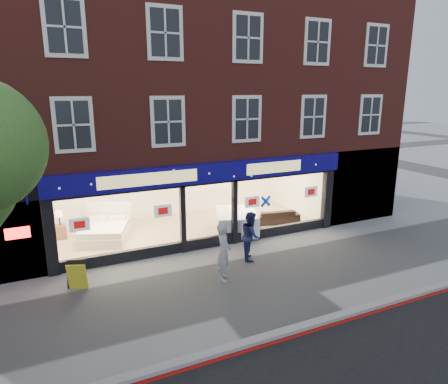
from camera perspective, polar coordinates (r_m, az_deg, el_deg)
ground at (r=12.92m, az=3.36°, el=-12.51°), size 120.00×120.00×0.00m
kerb_line at (r=10.67m, az=11.72°, el=-19.11°), size 60.00×0.10×0.01m
kerb_stone at (r=10.77m, az=11.07°, el=-18.37°), size 60.00×0.25×0.12m
showroom_floor at (r=17.32m, az=-4.92°, el=-5.18°), size 11.00×4.50×0.10m
building at (r=17.93m, az=-7.39°, el=16.94°), size 19.00×8.26×10.30m
display_bed at (r=16.54m, az=-16.62°, el=-5.28°), size 2.43×2.66×1.23m
bedside_table at (r=17.20m, az=-22.30°, el=-5.26°), size 0.47×0.47×0.55m
mattress_stack at (r=16.69m, az=1.76°, el=-4.23°), size 2.27×2.53×0.82m
sofa at (r=17.91m, az=7.40°, el=-3.41°), size 2.16×1.19×0.60m
a_board at (r=12.99m, az=-20.26°, el=-11.14°), size 0.67×0.55×0.88m
pedestrian_grey at (r=12.58m, az=-0.07°, el=-8.54°), size 0.69×0.81×1.88m
pedestrian_blue at (r=14.12m, az=3.86°, el=-6.24°), size 0.94×1.04×1.74m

